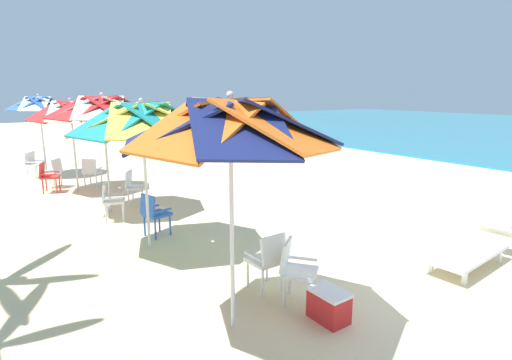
% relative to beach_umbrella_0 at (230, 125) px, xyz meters
% --- Properties ---
extents(ground_plane, '(80.00, 80.00, 0.00)m').
position_rel_beach_umbrella_0_xyz_m(ground_plane, '(0.76, 2.83, -2.43)').
color(ground_plane, beige).
extents(beach_umbrella_0, '(2.44, 2.44, 2.80)m').
position_rel_beach_umbrella_0_xyz_m(beach_umbrella_0, '(0.00, 0.00, 0.00)').
color(beach_umbrella_0, silver).
rests_on(beach_umbrella_0, ground).
extents(plastic_chair_0, '(0.63, 0.63, 0.87)m').
position_rel_beach_umbrella_0_xyz_m(plastic_chair_0, '(-0.02, 1.00, -1.94)').
color(plastic_chair_0, white).
rests_on(plastic_chair_0, ground).
extents(plastic_chair_1, '(0.48, 0.45, 0.87)m').
position_rel_beach_umbrella_0_xyz_m(plastic_chair_1, '(-0.48, 0.89, -1.94)').
color(plastic_chair_1, white).
rests_on(plastic_chair_1, ground).
extents(beach_umbrella_1, '(2.51, 2.51, 2.69)m').
position_rel_beach_umbrella_0_xyz_m(beach_umbrella_1, '(-3.02, 0.11, -0.11)').
color(beach_umbrella_1, silver).
rests_on(beach_umbrella_1, ground).
extents(plastic_chair_2, '(0.53, 0.56, 0.87)m').
position_rel_beach_umbrella_0_xyz_m(plastic_chair_2, '(-3.54, 0.42, -1.94)').
color(plastic_chair_2, blue).
rests_on(plastic_chair_2, ground).
extents(beach_umbrella_2, '(2.50, 2.50, 2.78)m').
position_rel_beach_umbrella_0_xyz_m(beach_umbrella_2, '(-5.75, 0.20, -0.01)').
color(beach_umbrella_2, silver).
rests_on(beach_umbrella_2, ground).
extents(plastic_chair_3, '(0.62, 0.63, 0.87)m').
position_rel_beach_umbrella_0_xyz_m(plastic_chair_3, '(-6.04, 0.89, -1.94)').
color(plastic_chair_3, white).
rests_on(plastic_chair_3, ground).
extents(plastic_chair_4, '(0.56, 0.59, 0.87)m').
position_rel_beach_umbrella_0_xyz_m(plastic_chair_4, '(-5.05, 0.03, -1.94)').
color(plastic_chair_4, white).
rests_on(plastic_chair_4, ground).
extents(beach_umbrella_3, '(2.30, 2.30, 2.63)m').
position_rel_beach_umbrella_0_xyz_m(beach_umbrella_3, '(-8.46, 0.05, -0.19)').
color(beach_umbrella_3, silver).
rests_on(beach_umbrella_3, ground).
extents(plastic_chair_5, '(0.63, 0.63, 0.87)m').
position_rel_beach_umbrella_0_xyz_m(plastic_chair_5, '(-8.64, 0.50, -1.94)').
color(plastic_chair_5, white).
rests_on(plastic_chair_5, ground).
extents(plastic_chair_6, '(0.63, 0.63, 0.87)m').
position_rel_beach_umbrella_0_xyz_m(plastic_chair_6, '(-9.25, -0.43, -1.94)').
color(plastic_chair_6, white).
rests_on(plastic_chair_6, ground).
extents(plastic_chair_7, '(0.57, 0.60, 0.87)m').
position_rel_beach_umbrella_0_xyz_m(plastic_chair_7, '(-8.68, -0.67, -1.94)').
color(plastic_chair_7, red).
rests_on(plastic_chair_7, ground).
extents(beach_umbrella_4, '(2.00, 2.00, 2.72)m').
position_rel_beach_umbrella_0_xyz_m(beach_umbrella_4, '(-11.41, -0.32, -0.06)').
color(beach_umbrella_4, silver).
rests_on(beach_umbrella_4, ground).
extents(plastic_chair_8, '(0.63, 0.63, 0.87)m').
position_rel_beach_umbrella_0_xyz_m(plastic_chair_8, '(-11.16, -0.71, -1.94)').
color(plastic_chair_8, white).
rests_on(plastic_chair_8, ground).
extents(sun_lounger_1, '(0.76, 2.18, 0.62)m').
position_rel_beach_umbrella_0_xyz_m(sun_lounger_1, '(0.75, 4.20, -2.15)').
color(sun_lounger_1, white).
rests_on(sun_lounger_1, ground).
extents(cooler_box, '(0.50, 0.34, 0.40)m').
position_rel_beach_umbrella_0_xyz_m(cooler_box, '(0.57, 1.05, -2.23)').
color(cooler_box, red).
rests_on(cooler_box, ground).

